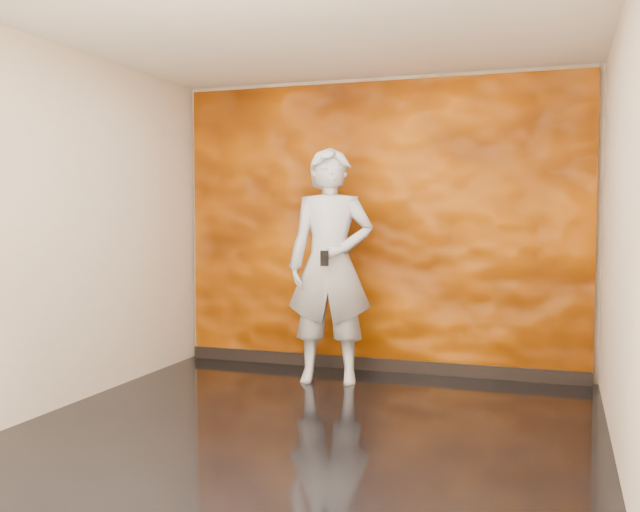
{
  "coord_description": "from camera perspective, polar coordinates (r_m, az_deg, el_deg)",
  "views": [
    {
      "loc": [
        1.66,
        -4.67,
        1.5
      ],
      "look_at": [
        -0.23,
        0.9,
        1.16
      ],
      "focal_mm": 40.0,
      "sensor_mm": 36.0,
      "label": 1
    }
  ],
  "objects": [
    {
      "name": "feature_wall",
      "position": [
        6.83,
        4.66,
        2.33
      ],
      "size": [
        3.9,
        0.06,
        2.75
      ],
      "primitive_type": "cube",
      "color": "#DA6300",
      "rests_on": "ground"
    },
    {
      "name": "room",
      "position": [
        4.95,
        -0.86,
        2.18
      ],
      "size": [
        4.02,
        4.02,
        2.81
      ],
      "color": "black",
      "rests_on": "ground"
    },
    {
      "name": "man",
      "position": [
        6.35,
        0.84,
        -0.78
      ],
      "size": [
        0.84,
        0.64,
        2.09
      ],
      "primitive_type": "imported",
      "rotation": [
        0.0,
        0.0,
        0.19
      ],
      "color": "#90939C",
      "rests_on": "ground"
    },
    {
      "name": "phone",
      "position": [
        6.05,
        0.35,
        -0.19
      ],
      "size": [
        0.07,
        0.04,
        0.13
      ],
      "primitive_type": "cube",
      "rotation": [
        0.0,
        0.0,
        0.42
      ],
      "color": "black",
      "rests_on": "man"
    },
    {
      "name": "baseboard",
      "position": [
        6.94,
        4.53,
        -8.63
      ],
      "size": [
        3.9,
        0.04,
        0.12
      ],
      "primitive_type": "cube",
      "color": "black",
      "rests_on": "ground"
    }
  ]
}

